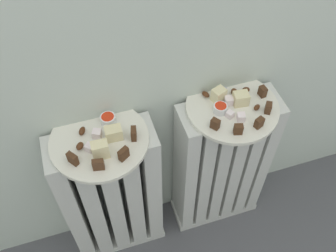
# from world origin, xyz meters

# --- Properties ---
(radiator_left) EXTENTS (0.34, 0.13, 0.63)m
(radiator_left) POSITION_xyz_m (-0.20, 0.28, 0.31)
(radiator_left) COLOR silver
(radiator_left) RESTS_ON ground_plane
(radiator_right) EXTENTS (0.34, 0.13, 0.63)m
(radiator_right) POSITION_xyz_m (0.20, 0.28, 0.31)
(radiator_right) COLOR silver
(radiator_right) RESTS_ON ground_plane
(plate_left) EXTENTS (0.28, 0.28, 0.01)m
(plate_left) POSITION_xyz_m (-0.20, 0.28, 0.64)
(plate_left) COLOR silver
(plate_left) RESTS_ON radiator_left
(plate_right) EXTENTS (0.28, 0.28, 0.01)m
(plate_right) POSITION_xyz_m (0.20, 0.28, 0.64)
(plate_right) COLOR silver
(plate_right) RESTS_ON radiator_right
(dark_cake_slice_left_0) EXTENTS (0.03, 0.03, 0.04)m
(dark_cake_slice_left_0) POSITION_xyz_m (-0.28, 0.22, 0.66)
(dark_cake_slice_left_0) COLOR #472B19
(dark_cake_slice_left_0) RESTS_ON plate_left
(dark_cake_slice_left_1) EXTENTS (0.03, 0.02, 0.04)m
(dark_cake_slice_left_1) POSITION_xyz_m (-0.22, 0.18, 0.66)
(dark_cake_slice_left_1) COLOR #472B19
(dark_cake_slice_left_1) RESTS_ON plate_left
(dark_cake_slice_left_2) EXTENTS (0.03, 0.03, 0.04)m
(dark_cake_slice_left_2) POSITION_xyz_m (-0.15, 0.20, 0.66)
(dark_cake_slice_left_2) COLOR #472B19
(dark_cake_slice_left_2) RESTS_ON plate_left
(dark_cake_slice_left_3) EXTENTS (0.02, 0.03, 0.04)m
(dark_cake_slice_left_3) POSITION_xyz_m (-0.11, 0.25, 0.66)
(dark_cake_slice_left_3) COLOR #472B19
(dark_cake_slice_left_3) RESTS_ON plate_left
(marble_cake_slice_left_0) EXTENTS (0.05, 0.03, 0.04)m
(marble_cake_slice_left_0) POSITION_xyz_m (-0.16, 0.27, 0.66)
(marble_cake_slice_left_0) COLOR beige
(marble_cake_slice_left_0) RESTS_ON plate_left
(marble_cake_slice_left_1) EXTENTS (0.05, 0.03, 0.05)m
(marble_cake_slice_left_1) POSITION_xyz_m (-0.20, 0.22, 0.67)
(marble_cake_slice_left_1) COLOR beige
(marble_cake_slice_left_1) RESTS_ON plate_left
(turkish_delight_left_0) EXTENTS (0.03, 0.03, 0.02)m
(turkish_delight_left_0) POSITION_xyz_m (-0.20, 0.29, 0.66)
(turkish_delight_left_0) COLOR white
(turkish_delight_left_0) RESTS_ON plate_left
(turkish_delight_left_1) EXTENTS (0.03, 0.03, 0.02)m
(turkish_delight_left_1) POSITION_xyz_m (-0.23, 0.25, 0.66)
(turkish_delight_left_1) COLOR white
(turkish_delight_left_1) RESTS_ON plate_left
(medjool_date_left_0) EXTENTS (0.03, 0.03, 0.02)m
(medjool_date_left_0) POSITION_xyz_m (-0.24, 0.31, 0.65)
(medjool_date_left_0) COLOR #4C2814
(medjool_date_left_0) RESTS_ON plate_left
(medjool_date_left_1) EXTENTS (0.03, 0.03, 0.02)m
(medjool_date_left_1) POSITION_xyz_m (-0.26, 0.27, 0.65)
(medjool_date_left_1) COLOR #4C2814
(medjool_date_left_1) RESTS_ON plate_left
(jam_bowl_left) EXTENTS (0.04, 0.04, 0.03)m
(jam_bowl_left) POSITION_xyz_m (-0.16, 0.33, 0.66)
(jam_bowl_left) COLOR white
(jam_bowl_left) RESTS_ON plate_left
(dark_cake_slice_right_0) EXTENTS (0.03, 0.03, 0.03)m
(dark_cake_slice_right_0) POSITION_xyz_m (0.12, 0.22, 0.66)
(dark_cake_slice_right_0) COLOR #472B19
(dark_cake_slice_right_0) RESTS_ON plate_right
(dark_cake_slice_right_1) EXTENTS (0.03, 0.02, 0.03)m
(dark_cake_slice_right_1) POSITION_xyz_m (0.17, 0.18, 0.66)
(dark_cake_slice_right_1) COLOR #472B19
(dark_cake_slice_right_1) RESTS_ON plate_right
(dark_cake_slice_right_2) EXTENTS (0.03, 0.02, 0.03)m
(dark_cake_slice_right_2) POSITION_xyz_m (0.24, 0.19, 0.66)
(dark_cake_slice_right_2) COLOR #472B19
(dark_cake_slice_right_2) RESTS_ON plate_right
(dark_cake_slice_right_3) EXTENTS (0.03, 0.03, 0.03)m
(dark_cake_slice_right_3) POSITION_xyz_m (0.29, 0.23, 0.66)
(dark_cake_slice_right_3) COLOR #472B19
(dark_cake_slice_right_3) RESTS_ON plate_right
(dark_cake_slice_right_4) EXTENTS (0.02, 0.03, 0.03)m
(dark_cake_slice_right_4) POSITION_xyz_m (0.30, 0.29, 0.66)
(dark_cake_slice_right_4) COLOR #472B19
(dark_cake_slice_right_4) RESTS_ON plate_right
(marble_cake_slice_right_0) EXTENTS (0.05, 0.04, 0.04)m
(marble_cake_slice_right_0) POSITION_xyz_m (0.23, 0.28, 0.67)
(marble_cake_slice_right_0) COLOR beige
(marble_cake_slice_right_0) RESTS_ON plate_right
(marble_cake_slice_right_1) EXTENTS (0.05, 0.04, 0.04)m
(marble_cake_slice_right_1) POSITION_xyz_m (0.17, 0.31, 0.67)
(marble_cake_slice_right_1) COLOR beige
(marble_cake_slice_right_1) RESTS_ON plate_right
(turkish_delight_right_0) EXTENTS (0.03, 0.03, 0.02)m
(turkish_delight_right_0) POSITION_xyz_m (0.18, 0.24, 0.65)
(turkish_delight_right_0) COLOR white
(turkish_delight_right_0) RESTS_ON plate_right
(turkish_delight_right_1) EXTENTS (0.03, 0.03, 0.02)m
(turkish_delight_right_1) POSITION_xyz_m (0.20, 0.22, 0.66)
(turkish_delight_right_1) COLOR white
(turkish_delight_right_1) RESTS_ON plate_right
(turkish_delight_right_2) EXTENTS (0.03, 0.03, 0.02)m
(turkish_delight_right_2) POSITION_xyz_m (0.19, 0.29, 0.66)
(turkish_delight_right_2) COLOR white
(turkish_delight_right_2) RESTS_ON plate_right
(medjool_date_right_0) EXTENTS (0.03, 0.03, 0.02)m
(medjool_date_right_0) POSITION_xyz_m (0.22, 0.32, 0.65)
(medjool_date_right_0) COLOR #4C2814
(medjool_date_right_0) RESTS_ON plate_right
(medjool_date_right_1) EXTENTS (0.03, 0.03, 0.02)m
(medjool_date_right_1) POSITION_xyz_m (0.14, 0.34, 0.65)
(medjool_date_right_1) COLOR #4C2814
(medjool_date_right_1) RESTS_ON plate_right
(medjool_date_right_2) EXTENTS (0.03, 0.02, 0.02)m
(medjool_date_right_2) POSITION_xyz_m (0.26, 0.25, 0.65)
(medjool_date_right_2) COLOR #4C2814
(medjool_date_right_2) RESTS_ON plate_right
(medjool_date_right_3) EXTENTS (0.03, 0.02, 0.02)m
(medjool_date_right_3) POSITION_xyz_m (0.26, 0.32, 0.65)
(medjool_date_right_3) COLOR #4C2814
(medjool_date_right_3) RESTS_ON plate_right
(jam_bowl_right) EXTENTS (0.04, 0.04, 0.03)m
(jam_bowl_right) POSITION_xyz_m (0.16, 0.27, 0.66)
(jam_bowl_right) COLOR white
(jam_bowl_right) RESTS_ON plate_right
(fork) EXTENTS (0.06, 0.09, 0.00)m
(fork) POSITION_xyz_m (0.19, 0.33, 0.65)
(fork) COLOR #B7B7BC
(fork) RESTS_ON plate_right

